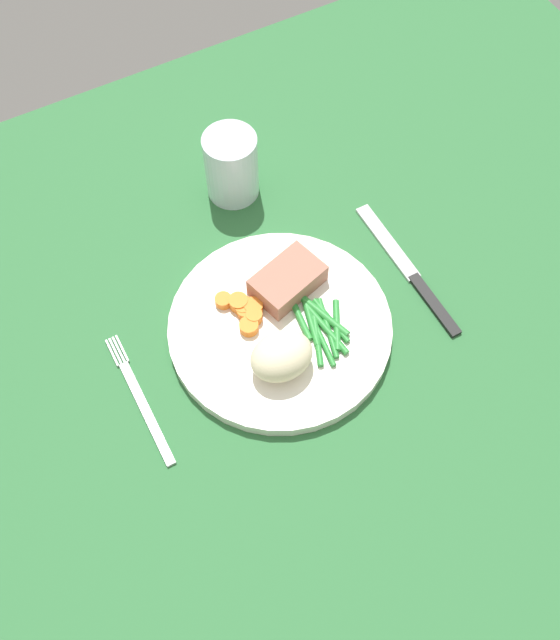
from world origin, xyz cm
name	(u,v)px	position (x,y,z in cm)	size (l,w,h in cm)	color
dining_table	(299,317)	(0.00, 0.00, 1.00)	(120.00, 90.00, 2.00)	#2D6B38
dinner_plate	(280,328)	(-3.10, -1.11, 2.80)	(25.03, 25.03, 1.60)	white
meat_portion	(290,279)	(0.28, 2.84, 4.94)	(7.95, 5.14, 2.68)	#A86B56
mashed_potatoes	(281,356)	(-5.36, -5.61, 5.85)	(6.85, 5.52, 4.49)	beige
carrot_slices	(244,310)	(-5.89, 2.16, 4.18)	(4.60, 6.12, 1.29)	orange
green_beans	(322,325)	(0.83, -3.56, 3.96)	(6.17, 9.96, 0.85)	#2D8C38
fork	(140,399)	(-20.26, -1.36, 2.20)	(1.44, 16.60, 0.40)	silver
knife	(409,271)	(14.11, -1.39, 2.20)	(1.70, 20.50, 0.64)	black
water_glass	(232,169)	(1.38, 19.65, 5.86)	(6.55, 6.55, 9.01)	silver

